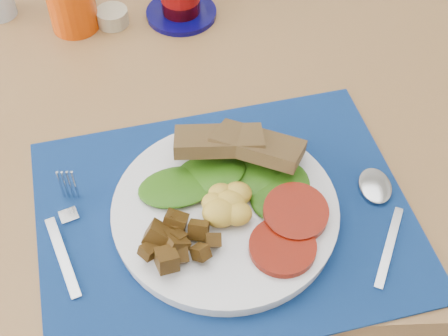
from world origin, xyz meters
name	(u,v)px	position (x,y,z in m)	size (l,w,h in m)	color
table	(156,109)	(0.00, 0.20, 0.67)	(1.40, 0.90, 0.75)	brown
placemat	(225,217)	(0.11, -0.09, 0.75)	(0.49, 0.38, 0.00)	black
breakfast_plate	(221,209)	(0.10, -0.09, 0.77)	(0.29, 0.29, 0.07)	silver
fork	(67,230)	(-0.10, -0.11, 0.76)	(0.06, 0.18, 0.00)	#B2B5BA
spoon	(379,204)	(0.31, -0.08, 0.76)	(0.06, 0.19, 0.01)	#B2B5BA
ramekin	(112,17)	(-0.07, 0.33, 0.76)	(0.05, 0.05, 0.03)	tan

